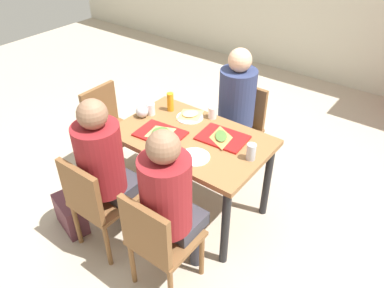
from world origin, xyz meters
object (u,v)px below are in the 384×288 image
Objects in this scene: pizza_slice_a at (160,132)px; condiment_bottle at (170,102)px; tray_red_near at (160,134)px; tray_red_far at (223,138)px; chair_near_left at (95,200)px; paper_plate_center at (190,117)px; foil_bundle at (142,112)px; plastic_cup_a at (212,112)px; pizza_slice_b at (221,136)px; chair_near_right at (157,239)px; main_table at (192,147)px; chair_far_side at (241,123)px; person_in_brown_jacket at (170,198)px; person_far_side at (234,106)px; paper_plate_near_edge at (194,157)px; plastic_cup_b at (168,152)px; soda_can at (251,152)px; pizza_slice_c at (190,114)px; handbag at (71,214)px; plastic_cup_c at (151,109)px; person_in_red at (105,163)px; chair_left_end at (109,124)px.

condiment_bottle is (-0.17, 0.33, 0.06)m from pizza_slice_a.
tray_red_near is 0.48m from tray_red_far.
paper_plate_center is (0.12, 0.96, 0.27)m from chair_near_left.
tray_red_far is 3.60× the size of foil_bundle.
condiment_bottle is at bearing -162.42° from plastic_cup_a.
pizza_slice_b is 1.62× the size of condiment_bottle.
condiment_bottle is at bearing 125.08° from chair_near_right.
chair_far_side is (0.00, 0.76, -0.16)m from main_table.
person_in_brown_jacket reaches higher than pizza_slice_b.
person_far_side is 12.41× the size of foil_bundle.
paper_plate_near_edge is 0.92× the size of pizza_slice_a.
person_far_side is 5.64× the size of paper_plate_near_edge.
chair_far_side is 0.75m from condiment_bottle.
paper_plate_center is at bearing 111.53° from plastic_cup_b.
condiment_bottle is at bearing 117.75° from tray_red_near.
pizza_slice_a is at bearing -168.47° from soda_can.
chair_near_right reaches higher than pizza_slice_b.
plastic_cup_a is 0.63m from plastic_cup_b.
pizza_slice_b is (0.02, 0.30, 0.02)m from paper_plate_near_edge.
pizza_slice_a is 0.98× the size of pizza_slice_c.
handbag is (-0.44, -0.64, -0.61)m from tray_red_near.
foil_bundle is (-0.21, 0.74, 0.31)m from chair_near_left.
person_in_brown_jacket is 5.21× the size of pizza_slice_a.
main_table is 0.50m from plastic_cup_c.
person_in_red is 5.21× the size of pizza_slice_a.
chair_near_left is 3.78× the size of paper_plate_center.
paper_plate_near_edge is at bearing 102.01° from chair_near_right.
person_in_red reaches higher than chair_far_side.
main_table is 0.32m from pizza_slice_c.
condiment_bottle is (-0.09, 0.82, 0.10)m from person_in_red.
chair_far_side is at bearing 90.00° from main_table.
plastic_cup_b reaches higher than pizza_slice_b.
condiment_bottle is at bearing 62.25° from foil_bundle.
tray_red_far reaches higher than main_table.
foil_bundle is (-0.70, -0.13, 0.04)m from tray_red_far.
plastic_cup_c is (-0.47, -0.70, 0.31)m from chair_far_side.
paper_plate_near_edge is at bearing -10.11° from chair_left_end.
plastic_cup_b is at bearing -112.35° from pizza_slice_b.
person_in_red is 0.59m from person_in_brown_jacket.
chair_left_end is (-1.26, 0.76, 0.00)m from chair_near_right.
plastic_cup_b is (-0.26, 0.44, 0.31)m from chair_near_right.
person_in_red is at bearing -137.06° from plastic_cup_b.
tray_red_near is (0.77, -0.13, 0.27)m from chair_left_end.
chair_near_left is 1.54m from chair_far_side.
chair_far_side is 0.62m from pizza_slice_c.
tray_red_far is (0.21, -0.64, 0.27)m from chair_far_side.
plastic_cup_b is at bearing 53.75° from chair_near_left.
foil_bundle is 1.01m from handbag.
pizza_slice_c is at bearing -152.28° from plastic_cup_a.
main_table is at bearing -28.20° from condiment_bottle.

